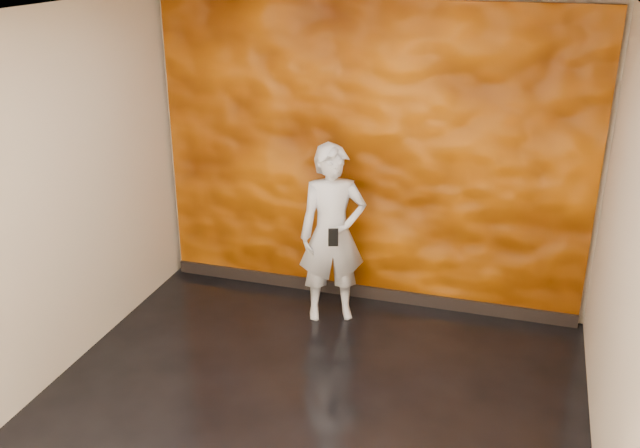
{
  "coord_description": "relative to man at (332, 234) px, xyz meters",
  "views": [
    {
      "loc": [
        1.38,
        -4.03,
        3.24
      ],
      "look_at": [
        -0.19,
        1.08,
        1.07
      ],
      "focal_mm": 40.0,
      "sensor_mm": 36.0,
      "label": 1
    }
  ],
  "objects": [
    {
      "name": "phone",
      "position": [
        0.07,
        -0.23,
        0.07
      ],
      "size": [
        0.09,
        0.04,
        0.16
      ],
      "primitive_type": "cube",
      "rotation": [
        0.0,
        0.0,
        0.32
      ],
      "color": "black",
      "rests_on": "man"
    },
    {
      "name": "baseboard",
      "position": [
        0.2,
        0.42,
        -0.75
      ],
      "size": [
        3.9,
        0.04,
        0.12
      ],
      "primitive_type": "cube",
      "color": "black",
      "rests_on": "ground"
    },
    {
      "name": "room",
      "position": [
        0.2,
        -1.5,
        0.59
      ],
      "size": [
        4.02,
        4.02,
        2.81
      ],
      "color": "black",
      "rests_on": "ground"
    },
    {
      "name": "man",
      "position": [
        0.0,
        0.0,
        0.0
      ],
      "size": [
        0.69,
        0.59,
        1.62
      ],
      "primitive_type": "imported",
      "rotation": [
        0.0,
        0.0,
        0.4
      ],
      "color": "#9499A2",
      "rests_on": "ground"
    },
    {
      "name": "feature_wall",
      "position": [
        0.2,
        0.46,
        0.57
      ],
      "size": [
        3.9,
        0.06,
        2.75
      ],
      "primitive_type": "cube",
      "color": "#CA6003",
      "rests_on": "ground"
    }
  ]
}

